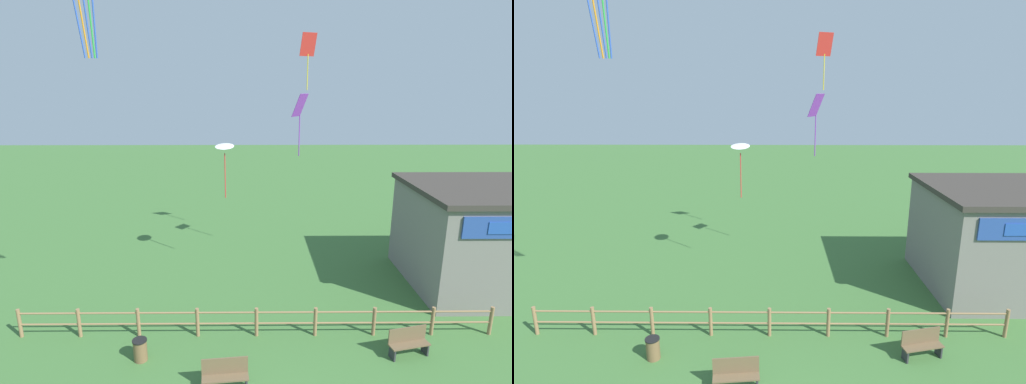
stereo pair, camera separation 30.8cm
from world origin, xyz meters
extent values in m
cylinder|color=olive|center=(-9.00, 6.15, 0.58)|extent=(0.14, 0.14, 1.17)
cylinder|color=olive|center=(-6.75, 6.15, 0.58)|extent=(0.14, 0.14, 1.17)
cylinder|color=olive|center=(-4.50, 6.15, 0.58)|extent=(0.14, 0.14, 1.17)
cylinder|color=olive|center=(-2.25, 6.15, 0.58)|extent=(0.14, 0.14, 1.17)
cylinder|color=olive|center=(0.00, 6.15, 0.58)|extent=(0.14, 0.14, 1.17)
cylinder|color=olive|center=(2.25, 6.15, 0.58)|extent=(0.14, 0.14, 1.17)
cylinder|color=olive|center=(4.50, 6.15, 0.58)|extent=(0.14, 0.14, 1.17)
cylinder|color=olive|center=(6.75, 6.15, 0.58)|extent=(0.14, 0.14, 1.17)
cylinder|color=olive|center=(9.00, 6.15, 0.58)|extent=(0.14, 0.14, 1.17)
cylinder|color=olive|center=(0.00, 6.15, 0.99)|extent=(18.00, 0.07, 0.07)
cylinder|color=olive|center=(0.00, 6.15, 0.52)|extent=(18.00, 0.07, 0.07)
cube|color=slate|center=(11.46, 10.40, 2.32)|extent=(7.93, 6.02, 4.63)
cube|color=#38332D|center=(11.46, 10.40, 4.75)|extent=(8.23, 6.32, 0.24)
cube|color=brown|center=(-1.01, 3.27, 0.46)|extent=(1.50, 0.55, 0.05)
cube|color=brown|center=(-1.03, 3.45, 0.77)|extent=(1.46, 0.20, 0.56)
cube|color=#2D2D33|center=(-0.36, 3.34, 0.22)|extent=(0.10, 0.36, 0.44)
cube|color=brown|center=(5.39, 4.88, 0.46)|extent=(1.52, 0.72, 0.05)
cube|color=brown|center=(5.35, 5.05, 0.77)|extent=(1.44, 0.37, 0.56)
cube|color=#2D2D33|center=(4.75, 4.73, 0.22)|extent=(0.14, 0.36, 0.44)
cube|color=#2D2D33|center=(6.02, 5.02, 0.22)|extent=(0.14, 0.36, 0.44)
cylinder|color=brown|center=(-4.06, 4.76, 0.38)|extent=(0.47, 0.47, 0.76)
cylinder|color=black|center=(-4.06, 4.76, 0.78)|extent=(0.51, 0.51, 0.04)
cylinder|color=blue|center=(-5.76, 6.42, 11.75)|extent=(0.26, 0.47, 3.12)
cylinder|color=orange|center=(-5.61, 6.42, 11.75)|extent=(0.16, 0.49, 3.12)
cylinder|color=blue|center=(-5.46, 6.44, 11.75)|extent=(0.05, 0.49, 3.12)
cylinder|color=green|center=(-5.33, 6.46, 11.75)|extent=(0.16, 0.49, 3.12)
cylinder|color=blue|center=(-5.22, 6.49, 11.75)|extent=(0.26, 0.47, 3.12)
cone|color=white|center=(-1.51, 12.23, 6.50)|extent=(1.06, 1.05, 0.26)
cylinder|color=red|center=(-1.51, 12.23, 4.98)|extent=(0.05, 0.05, 2.28)
cube|color=red|center=(2.71, 14.06, 11.38)|extent=(0.89, 0.60, 1.12)
cylinder|color=yellow|center=(2.71, 14.06, 10.03)|extent=(0.05, 0.05, 1.78)
cube|color=purple|center=(2.25, 13.04, 8.41)|extent=(0.90, 1.00, 1.13)
cylinder|color=purple|center=(2.25, 13.04, 6.89)|extent=(0.05, 0.05, 2.07)
camera|label=1|loc=(-0.14, -7.33, 9.21)|focal=28.00mm
camera|label=2|loc=(0.16, -7.33, 9.21)|focal=28.00mm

